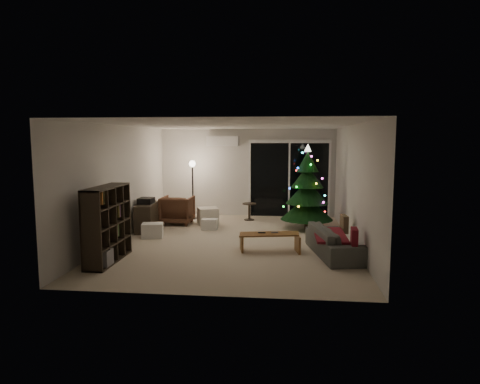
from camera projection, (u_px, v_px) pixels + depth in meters
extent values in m
plane|color=beige|center=(234.00, 242.00, 9.25)|extent=(6.50, 6.50, 0.00)
plane|color=white|center=(234.00, 125.00, 8.95)|extent=(6.50, 6.50, 0.00)
cube|color=silver|center=(247.00, 173.00, 12.31)|extent=(5.00, 0.02, 2.50)
cube|color=silver|center=(206.00, 209.00, 5.89)|extent=(5.00, 0.02, 2.50)
cube|color=silver|center=(121.00, 183.00, 9.36)|extent=(0.02, 6.50, 2.50)
cube|color=silver|center=(354.00, 186.00, 8.84)|extent=(0.02, 6.50, 2.50)
cube|color=black|center=(289.00, 180.00, 12.19)|extent=(2.20, 0.02, 2.10)
cube|color=white|center=(223.00, 141.00, 12.15)|extent=(0.90, 0.22, 0.28)
cube|color=#3F3833|center=(288.00, 215.00, 12.83)|extent=(2.60, 1.00, 0.10)
cube|color=white|center=(289.00, 195.00, 13.16)|extent=(2.20, 0.06, 1.00)
cube|color=#2C2418|center=(146.00, 217.00, 10.36)|extent=(0.53, 1.10, 0.66)
cube|color=black|center=(146.00, 201.00, 10.31)|extent=(0.33, 0.40, 0.14)
imported|color=brown|center=(177.00, 210.00, 11.18)|extent=(0.79, 0.81, 0.74)
cube|color=#FEEECF|center=(208.00, 216.00, 11.07)|extent=(0.64, 0.64, 0.44)
cube|color=white|center=(152.00, 230.00, 9.62)|extent=(0.52, 0.43, 0.33)
cube|color=white|center=(210.00, 224.00, 10.50)|extent=(0.38, 0.28, 0.26)
cylinder|color=#2C2418|center=(249.00, 212.00, 11.72)|extent=(0.49, 0.49, 0.47)
cylinder|color=black|center=(193.00, 191.00, 11.85)|extent=(0.25, 0.25, 1.56)
imported|color=#575955|center=(335.00, 241.00, 8.15)|extent=(1.05, 1.94, 0.54)
cube|color=maroon|center=(330.00, 235.00, 8.15)|extent=(0.57, 1.32, 0.04)
cube|color=#725C4B|center=(344.00, 224.00, 8.74)|extent=(0.14, 0.36, 0.35)
cube|color=maroon|center=(354.00, 238.00, 7.46)|extent=(0.13, 0.36, 0.35)
cube|color=black|center=(262.00, 233.00, 8.41)|extent=(0.15, 0.04, 0.02)
cube|color=slate|center=(275.00, 232.00, 8.43)|extent=(0.14, 0.08, 0.02)
cone|color=#124016|center=(307.00, 187.00, 10.48)|extent=(1.65, 1.65, 2.08)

